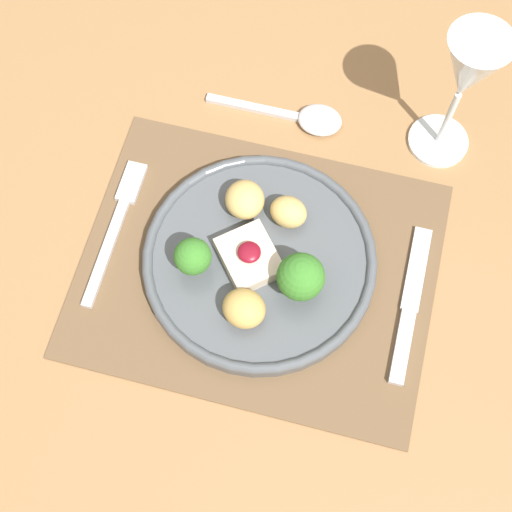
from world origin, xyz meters
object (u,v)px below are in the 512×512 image
fork (117,221)px  knife (408,314)px  dinner_plate (256,258)px  spoon (308,118)px  wine_glass_near (467,76)px

fork → knife: bearing=-2.6°
dinner_plate → knife: size_ratio=1.41×
dinner_plate → spoon: bearing=86.0°
spoon → wine_glass_near: 0.21m
fork → dinner_plate: bearing=-1.6°
fork → wine_glass_near: bearing=32.3°
spoon → fork: bearing=-130.0°
fork → wine_glass_near: size_ratio=0.99×
knife → fork: bearing=174.9°
fork → wine_glass_near: (0.35, 0.20, 0.13)m
dinner_plate → wine_glass_near: size_ratio=1.39×
wine_glass_near → spoon: bearing=-176.6°
dinner_plate → fork: 0.17m
knife → wine_glass_near: bearing=89.9°
spoon → wine_glass_near: (0.16, 0.01, 0.13)m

